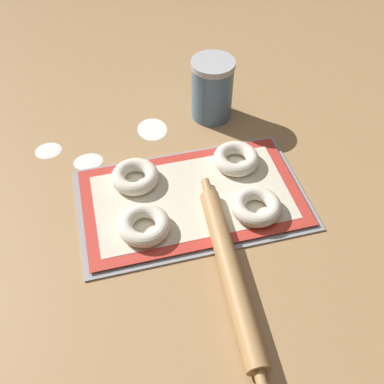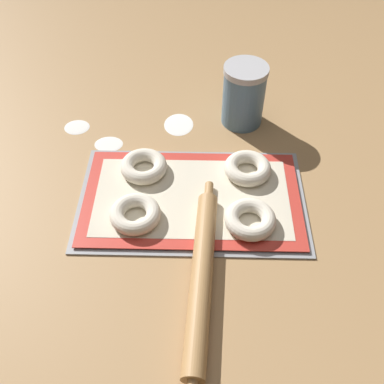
{
  "view_description": "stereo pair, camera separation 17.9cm",
  "coord_description": "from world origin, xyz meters",
  "views": [
    {
      "loc": [
        -0.18,
        -0.65,
        0.77
      ],
      "look_at": [
        -0.01,
        -0.01,
        0.03
      ],
      "focal_mm": 42.0,
      "sensor_mm": 36.0,
      "label": 1
    },
    {
      "loc": [
        -0.0,
        -0.67,
        0.77
      ],
      "look_at": [
        -0.01,
        -0.01,
        0.03
      ],
      "focal_mm": 42.0,
      "sensor_mm": 36.0,
      "label": 2
    }
  ],
  "objects": [
    {
      "name": "flour_patch_near",
      "position": [
        -0.06,
        0.26,
        0.0
      ],
      "size": [
        0.08,
        0.09,
        0.0
      ],
      "color": "white",
      "rests_on": "ground_plane"
    },
    {
      "name": "baking_tray",
      "position": [
        -0.01,
        -0.01,
        0.0
      ],
      "size": [
        0.51,
        0.31,
        0.01
      ],
      "color": "#93969B",
      "rests_on": "ground_plane"
    },
    {
      "name": "flour_canister",
      "position": [
        0.11,
        0.28,
        0.08
      ],
      "size": [
        0.11,
        0.11,
        0.16
      ],
      "color": "slate",
      "rests_on": "ground_plane"
    },
    {
      "name": "baking_mat",
      "position": [
        -0.01,
        -0.01,
        0.01
      ],
      "size": [
        0.49,
        0.29,
        0.0
      ],
      "color": "red",
      "rests_on": "baking_tray"
    },
    {
      "name": "bagel_back_left",
      "position": [
        -0.13,
        0.07,
        0.03
      ],
      "size": [
        0.11,
        0.11,
        0.03
      ],
      "color": "silver",
      "rests_on": "baking_mat"
    },
    {
      "name": "rolling_pin",
      "position": [
        0.01,
        -0.22,
        0.02
      ],
      "size": [
        0.07,
        0.49,
        0.04
      ],
      "color": "#AD7F4C",
      "rests_on": "ground_plane"
    },
    {
      "name": "ground_plane",
      "position": [
        0.0,
        0.0,
        0.0
      ],
      "size": [
        2.8,
        2.8,
        0.0
      ],
      "primitive_type": "plane",
      "color": "#A87F51"
    },
    {
      "name": "flour_patch_side",
      "position": [
        -0.23,
        0.18,
        0.0
      ],
      "size": [
        0.07,
        0.06,
        0.0
      ],
      "color": "white",
      "rests_on": "ground_plane"
    },
    {
      "name": "bagel_back_right",
      "position": [
        0.11,
        0.07,
        0.03
      ],
      "size": [
        0.11,
        0.11,
        0.03
      ],
      "color": "silver",
      "rests_on": "baking_mat"
    },
    {
      "name": "flour_patch_far",
      "position": [
        -0.33,
        0.24,
        0.0
      ],
      "size": [
        0.07,
        0.06,
        0.0
      ],
      "color": "white",
      "rests_on": "ground_plane"
    },
    {
      "name": "bagel_front_right",
      "position": [
        0.11,
        -0.08,
        0.03
      ],
      "size": [
        0.11,
        0.11,
        0.03
      ],
      "color": "silver",
      "rests_on": "baking_mat"
    },
    {
      "name": "bagel_front_left",
      "position": [
        -0.13,
        -0.07,
        0.03
      ],
      "size": [
        0.11,
        0.11,
        0.03
      ],
      "color": "silver",
      "rests_on": "baking_mat"
    }
  ]
}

